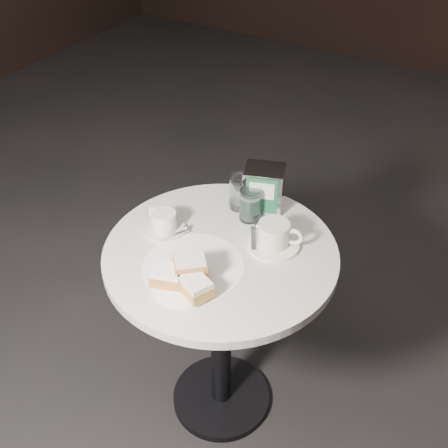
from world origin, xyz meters
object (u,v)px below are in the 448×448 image
beignet_plate (184,278)px  water_glass_right (250,205)px  cafe_table (221,297)px  coffee_cup_right (274,236)px  water_glass_left (240,193)px  napkin_dispenser (264,188)px  coffee_cup_left (164,223)px

beignet_plate → water_glass_right: (0.01, 0.36, 0.02)m
cafe_table → coffee_cup_right: 0.28m
cafe_table → water_glass_left: bearing=104.5°
water_glass_left → napkin_dispenser: bearing=29.5°
coffee_cup_right → napkin_dispenser: bearing=112.6°
water_glass_right → coffee_cup_left: bearing=-136.9°
beignet_plate → water_glass_left: (-0.05, 0.40, 0.02)m
water_glass_right → napkin_dispenser: napkin_dispenser is taller
coffee_cup_right → coffee_cup_left: bearing=-176.2°
water_glass_left → napkin_dispenser: napkin_dispenser is taller
napkin_dispenser → coffee_cup_left: bearing=-147.1°
cafe_table → napkin_dispenser: napkin_dispenser is taller
water_glass_left → water_glass_right: water_glass_left is taller
beignet_plate → napkin_dispenser: bearing=88.0°
cafe_table → napkin_dispenser: bearing=88.2°
beignet_plate → coffee_cup_left: (-0.19, 0.17, -0.00)m
cafe_table → napkin_dispenser: size_ratio=4.98×
coffee_cup_left → water_glass_right: bearing=57.8°
cafe_table → beignet_plate: (-0.01, -0.18, 0.23)m
water_glass_left → water_glass_right: bearing=-35.1°
coffee_cup_right → water_glass_right: (-0.13, 0.08, 0.02)m
water_glass_left → coffee_cup_right: bearing=-33.8°
coffee_cup_left → water_glass_left: (0.14, 0.23, 0.03)m
water_glass_left → coffee_cup_left: bearing=-122.0°
coffee_cup_right → water_glass_left: water_glass_left is taller
napkin_dispenser → water_glass_right: bearing=-114.6°
beignet_plate → coffee_cup_right: beignet_plate is taller
cafe_table → coffee_cup_right: (0.13, 0.10, 0.23)m
cafe_table → coffee_cup_right: coffee_cup_right is taller
cafe_table → coffee_cup_left: 0.30m
beignet_plate → water_glass_left: bearing=97.0°
cafe_table → coffee_cup_left: (-0.20, -0.01, 0.23)m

